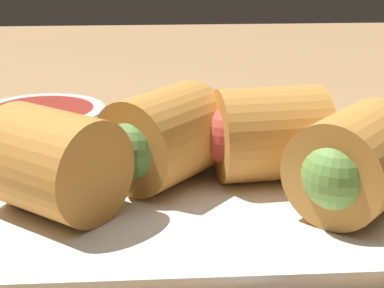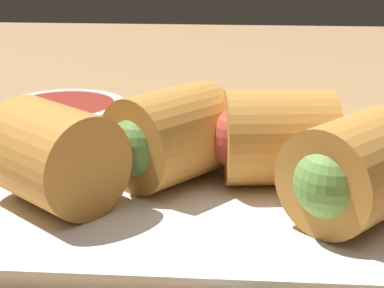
{
  "view_description": "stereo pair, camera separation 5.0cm",
  "coord_description": "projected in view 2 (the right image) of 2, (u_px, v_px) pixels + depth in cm",
  "views": [
    {
      "loc": [
        -4.58,
        -37.24,
        17.45
      ],
      "look_at": [
        -2.22,
        -2.57,
        5.65
      ],
      "focal_mm": 60.0,
      "sensor_mm": 36.0,
      "label": 1
    },
    {
      "loc": [
        0.42,
        -37.22,
        17.45
      ],
      "look_at": [
        -2.22,
        -2.57,
        5.65
      ],
      "focal_mm": 60.0,
      "sensor_mm": 36.0,
      "label": 2
    }
  ],
  "objects": [
    {
      "name": "roll_front_right",
      "position": [
        263.0,
        137.0,
        0.36
      ],
      "size": [
        7.27,
        6.04,
        5.38
      ],
      "color": "#C68438",
      "rests_on": "serving_plate"
    },
    {
      "name": "roll_back_right",
      "position": [
        158.0,
        138.0,
        0.36
      ],
      "size": [
        8.01,
        8.1,
        5.38
      ],
      "color": "#C68438",
      "rests_on": "serving_plate"
    },
    {
      "name": "dipping_bowl_near",
      "position": [
        199.0,
        124.0,
        0.42
      ],
      "size": [
        8.01,
        8.01,
        2.98
      ],
      "color": "silver",
      "rests_on": "serving_plate"
    },
    {
      "name": "serving_plate",
      "position": [
        192.0,
        191.0,
        0.38
      ],
      "size": [
        33.64,
        22.25,
        1.5
      ],
      "color": "white",
      "rests_on": "table_surface"
    },
    {
      "name": "roll_front_left",
      "position": [
        42.0,
        154.0,
        0.34
      ],
      "size": [
        8.1,
        8.01,
        5.38
      ],
      "color": "#C68438",
      "rests_on": "serving_plate"
    },
    {
      "name": "dipping_bowl_far",
      "position": [
        59.0,
        123.0,
        0.42
      ],
      "size": [
        8.01,
        8.01,
        2.98
      ],
      "color": "silver",
      "rests_on": "serving_plate"
    },
    {
      "name": "roll_back_left",
      "position": [
        343.0,
        172.0,
        0.31
      ],
      "size": [
        8.04,
        8.1,
        5.38
      ],
      "color": "#C68438",
      "rests_on": "serving_plate"
    },
    {
      "name": "table_surface",
      "position": [
        230.0,
        201.0,
        0.4
      ],
      "size": [
        180.0,
        140.0,
        2.0
      ],
      "color": "#A87F54",
      "rests_on": "ground"
    }
  ]
}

